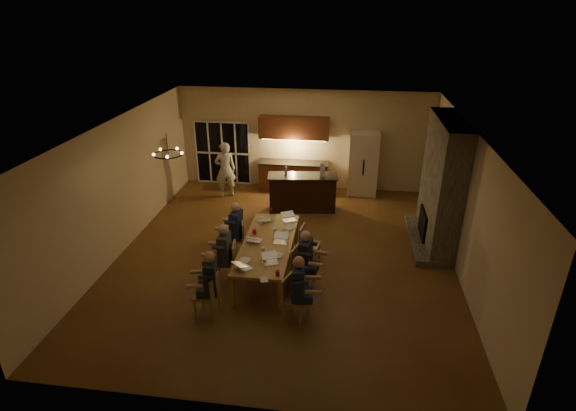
% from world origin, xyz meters
% --- Properties ---
extents(floor, '(9.00, 9.00, 0.00)m').
position_xyz_m(floor, '(0.00, 0.00, 0.00)').
color(floor, brown).
rests_on(floor, ground).
extents(back_wall, '(8.00, 0.04, 3.20)m').
position_xyz_m(back_wall, '(0.00, 4.52, 1.60)').
color(back_wall, tan).
rests_on(back_wall, ground).
extents(left_wall, '(0.04, 9.00, 3.20)m').
position_xyz_m(left_wall, '(-4.02, 0.00, 1.60)').
color(left_wall, tan).
rests_on(left_wall, ground).
extents(right_wall, '(0.04, 9.00, 3.20)m').
position_xyz_m(right_wall, '(4.02, 0.00, 1.60)').
color(right_wall, tan).
rests_on(right_wall, ground).
extents(ceiling, '(8.00, 9.00, 0.04)m').
position_xyz_m(ceiling, '(0.00, 0.00, 3.22)').
color(ceiling, white).
rests_on(ceiling, back_wall).
extents(french_doors, '(1.86, 0.08, 2.10)m').
position_xyz_m(french_doors, '(-2.70, 4.47, 1.05)').
color(french_doors, black).
rests_on(french_doors, ground).
extents(fireplace, '(0.58, 2.50, 3.20)m').
position_xyz_m(fireplace, '(3.70, 1.20, 1.60)').
color(fireplace, '#706658').
rests_on(fireplace, ground).
extents(kitchenette, '(2.24, 0.68, 2.40)m').
position_xyz_m(kitchenette, '(-0.30, 4.20, 1.20)').
color(kitchenette, maroon).
rests_on(kitchenette, ground).
extents(refrigerator, '(0.90, 0.68, 2.00)m').
position_xyz_m(refrigerator, '(1.90, 4.15, 1.00)').
color(refrigerator, beige).
rests_on(refrigerator, ground).
extents(dining_table, '(1.10, 2.87, 0.75)m').
position_xyz_m(dining_table, '(-0.28, -0.71, 0.38)').
color(dining_table, tan).
rests_on(dining_table, ground).
extents(bar_island, '(2.07, 0.92, 1.08)m').
position_xyz_m(bar_island, '(0.15, 2.69, 0.54)').
color(bar_island, black).
rests_on(bar_island, ground).
extents(chair_left_near, '(0.48, 0.48, 0.89)m').
position_xyz_m(chair_left_near, '(-1.21, -2.38, 0.45)').
color(chair_left_near, tan).
rests_on(chair_left_near, ground).
extents(chair_left_mid, '(0.50, 0.50, 0.89)m').
position_xyz_m(chair_left_mid, '(-1.15, -1.15, 0.45)').
color(chair_left_mid, tan).
rests_on(chair_left_mid, ground).
extents(chair_left_far, '(0.54, 0.54, 0.89)m').
position_xyz_m(chair_left_far, '(-1.20, -0.11, 0.45)').
color(chair_left_far, tan).
rests_on(chair_left_far, ground).
extents(chair_right_near, '(0.56, 0.56, 0.89)m').
position_xyz_m(chair_right_near, '(0.55, -2.28, 0.45)').
color(chair_right_near, tan).
rests_on(chair_right_near, ground).
extents(chair_right_mid, '(0.54, 0.54, 0.89)m').
position_xyz_m(chair_right_mid, '(0.57, -1.15, 0.45)').
color(chair_right_mid, tan).
rests_on(chair_right_mid, ground).
extents(chair_right_far, '(0.51, 0.51, 0.89)m').
position_xyz_m(chair_right_far, '(0.63, -0.13, 0.45)').
color(chair_right_far, tan).
rests_on(chair_right_far, ground).
extents(person_left_near, '(0.69, 0.69, 1.38)m').
position_xyz_m(person_left_near, '(-1.11, -2.31, 0.69)').
color(person_left_near, '#23252E').
rests_on(person_left_near, ground).
extents(person_right_near, '(0.64, 0.64, 1.38)m').
position_xyz_m(person_right_near, '(0.59, -2.27, 0.69)').
color(person_right_near, navy).
rests_on(person_right_near, ground).
extents(person_left_mid, '(0.60, 0.60, 1.38)m').
position_xyz_m(person_left_mid, '(-1.13, -1.21, 0.69)').
color(person_left_mid, '#373C41').
rests_on(person_left_mid, ground).
extents(person_right_mid, '(0.69, 0.69, 1.38)m').
position_xyz_m(person_right_mid, '(0.62, -1.25, 0.69)').
color(person_right_mid, '#23252E').
rests_on(person_right_mid, ground).
extents(person_left_far, '(0.65, 0.65, 1.38)m').
position_xyz_m(person_left_far, '(-1.15, -0.07, 0.69)').
color(person_left_far, navy).
rests_on(person_left_far, ground).
extents(standing_person, '(0.76, 0.64, 1.76)m').
position_xyz_m(standing_person, '(-2.34, 3.39, 0.88)').
color(standing_person, silver).
rests_on(standing_person, ground).
extents(chandelier, '(0.62, 0.62, 0.03)m').
position_xyz_m(chandelier, '(-2.33, -0.80, 2.75)').
color(chandelier, black).
rests_on(chandelier, ceiling).
extents(laptop_a, '(0.43, 0.42, 0.23)m').
position_xyz_m(laptop_a, '(-0.58, -1.81, 0.86)').
color(laptop_a, silver).
rests_on(laptop_a, dining_table).
extents(laptop_b, '(0.40, 0.38, 0.23)m').
position_xyz_m(laptop_b, '(-0.07, -1.56, 0.86)').
color(laptop_b, silver).
rests_on(laptop_b, dining_table).
extents(laptop_c, '(0.35, 0.32, 0.23)m').
position_xyz_m(laptop_c, '(-0.59, -0.68, 0.86)').
color(laptop_c, silver).
rests_on(laptop_c, dining_table).
extents(laptop_d, '(0.34, 0.30, 0.23)m').
position_xyz_m(laptop_d, '(0.00, -0.68, 0.86)').
color(laptop_d, silver).
rests_on(laptop_d, dining_table).
extents(laptop_e, '(0.38, 0.35, 0.23)m').
position_xyz_m(laptop_e, '(-0.54, 0.36, 0.86)').
color(laptop_e, silver).
rests_on(laptop_e, dining_table).
extents(laptop_f, '(0.41, 0.40, 0.23)m').
position_xyz_m(laptop_f, '(0.06, 0.42, 0.86)').
color(laptop_f, silver).
rests_on(laptop_f, dining_table).
extents(mug_front, '(0.09, 0.09, 0.10)m').
position_xyz_m(mug_front, '(-0.31, -1.11, 0.80)').
color(mug_front, silver).
rests_on(mug_front, dining_table).
extents(mug_mid, '(0.08, 0.08, 0.10)m').
position_xyz_m(mug_mid, '(-0.20, -0.21, 0.80)').
color(mug_mid, silver).
rests_on(mug_mid, dining_table).
extents(mug_back, '(0.09, 0.09, 0.10)m').
position_xyz_m(mug_back, '(-0.58, 0.11, 0.80)').
color(mug_back, silver).
rests_on(mug_back, dining_table).
extents(redcup_near, '(0.08, 0.08, 0.12)m').
position_xyz_m(redcup_near, '(0.14, -1.99, 0.81)').
color(redcup_near, red).
rests_on(redcup_near, dining_table).
extents(redcup_mid, '(0.09, 0.09, 0.12)m').
position_xyz_m(redcup_mid, '(-0.65, -0.37, 0.81)').
color(redcup_mid, red).
rests_on(redcup_mid, dining_table).
extents(can_silver, '(0.07, 0.07, 0.12)m').
position_xyz_m(can_silver, '(-0.22, -1.45, 0.81)').
color(can_silver, '#B2B2B7').
rests_on(can_silver, dining_table).
extents(can_cola, '(0.07, 0.07, 0.12)m').
position_xyz_m(can_cola, '(-0.46, 0.77, 0.81)').
color(can_cola, '#3F0F0C').
rests_on(can_cola, dining_table).
extents(can_right, '(0.07, 0.07, 0.12)m').
position_xyz_m(can_right, '(0.11, -0.35, 0.81)').
color(can_right, '#B2B2B7').
rests_on(can_right, dining_table).
extents(plate_near, '(0.26, 0.26, 0.02)m').
position_xyz_m(plate_near, '(0.01, -1.26, 0.76)').
color(plate_near, silver).
rests_on(plate_near, dining_table).
extents(plate_left, '(0.25, 0.25, 0.02)m').
position_xyz_m(plate_left, '(-0.61, -1.54, 0.76)').
color(plate_left, silver).
rests_on(plate_left, dining_table).
extents(plate_far, '(0.23, 0.23, 0.02)m').
position_xyz_m(plate_far, '(0.09, 0.02, 0.76)').
color(plate_far, silver).
rests_on(plate_far, dining_table).
extents(notepad, '(0.21, 0.25, 0.01)m').
position_xyz_m(notepad, '(-0.10, -2.17, 0.76)').
color(notepad, white).
rests_on(notepad, dining_table).
extents(bar_bottle, '(0.08, 0.08, 0.24)m').
position_xyz_m(bar_bottle, '(-0.34, 2.69, 1.20)').
color(bar_bottle, '#99999E').
rests_on(bar_bottle, bar_island).
extents(bar_blender, '(0.14, 0.14, 0.40)m').
position_xyz_m(bar_blender, '(0.71, 2.70, 1.28)').
color(bar_blender, silver).
rests_on(bar_blender, bar_island).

